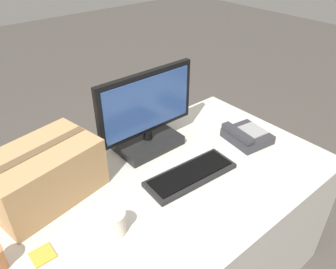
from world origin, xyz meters
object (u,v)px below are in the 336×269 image
keyboard (191,174)px  desk_phone (246,136)px  paper_cup_right (116,223)px  cardboard_box (43,174)px  sticky_note_pad (43,255)px  monitor (147,119)px

keyboard → desk_phone: 0.42m
paper_cup_right → cardboard_box: 0.38m
keyboard → sticky_note_pad: (-0.68, 0.03, -0.01)m
cardboard_box → sticky_note_pad: size_ratio=6.37×
monitor → sticky_note_pad: (-0.67, -0.29, -0.16)m
desk_phone → sticky_note_pad: desk_phone is taller
monitor → sticky_note_pad: 0.75m
desk_phone → sticky_note_pad: 1.10m
desk_phone → sticky_note_pad: bearing=-171.7°
keyboard → paper_cup_right: 0.43m
keyboard → sticky_note_pad: keyboard is taller
monitor → desk_phone: bearing=-33.7°
sticky_note_pad → paper_cup_right: bearing=-17.0°
monitor → cardboard_box: size_ratio=1.10×
monitor → cardboard_box: 0.54m
desk_phone → paper_cup_right: paper_cup_right is taller
sticky_note_pad → cardboard_box: bearing=63.1°
keyboard → cardboard_box: (-0.54, 0.30, 0.10)m
keyboard → paper_cup_right: size_ratio=4.53×
paper_cup_right → sticky_note_pad: paper_cup_right is taller
paper_cup_right → sticky_note_pad: size_ratio=1.28×
keyboard → desk_phone: size_ratio=1.84×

